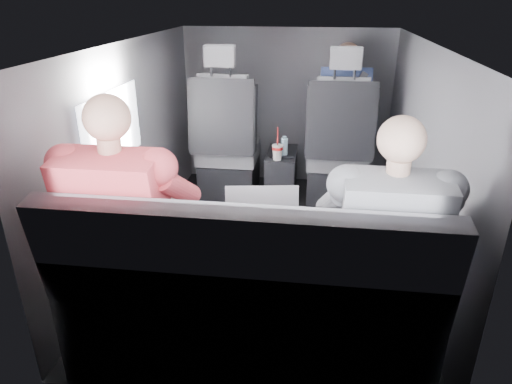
# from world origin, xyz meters

# --- Properties ---
(floor) EXTENTS (2.60, 2.60, 0.00)m
(floor) POSITION_xyz_m (0.00, 0.00, 0.00)
(floor) COLOR black
(floor) RESTS_ON ground
(ceiling) EXTENTS (2.60, 2.60, 0.00)m
(ceiling) POSITION_xyz_m (0.00, 0.00, 1.35)
(ceiling) COLOR #B2B2AD
(ceiling) RESTS_ON panel_back
(panel_left) EXTENTS (0.02, 2.60, 1.35)m
(panel_left) POSITION_xyz_m (-0.90, 0.00, 0.68)
(panel_left) COLOR #56565B
(panel_left) RESTS_ON floor
(panel_right) EXTENTS (0.02, 2.60, 1.35)m
(panel_right) POSITION_xyz_m (0.90, 0.00, 0.68)
(panel_right) COLOR #56565B
(panel_right) RESTS_ON floor
(panel_front) EXTENTS (1.80, 0.02, 1.35)m
(panel_front) POSITION_xyz_m (0.00, 1.30, 0.68)
(panel_front) COLOR #56565B
(panel_front) RESTS_ON floor
(panel_back) EXTENTS (1.80, 0.02, 1.35)m
(panel_back) POSITION_xyz_m (0.00, -1.30, 0.68)
(panel_back) COLOR #56565B
(panel_back) RESTS_ON floor
(side_window) EXTENTS (0.02, 0.75, 0.42)m
(side_window) POSITION_xyz_m (-0.88, -0.30, 0.90)
(side_window) COLOR white
(side_window) RESTS_ON panel_left
(seatbelt) EXTENTS (0.35, 0.11, 0.59)m
(seatbelt) POSITION_xyz_m (0.45, 0.67, 0.80)
(seatbelt) COLOR black
(seatbelt) RESTS_ON front_seat_right
(front_seat_left) EXTENTS (0.52, 0.58, 1.26)m
(front_seat_left) POSITION_xyz_m (-0.45, 0.84, 0.40)
(front_seat_left) COLOR black
(front_seat_left) RESTS_ON floor
(front_seat_right) EXTENTS (0.52, 0.58, 1.26)m
(front_seat_right) POSITION_xyz_m (0.45, 0.84, 0.40)
(front_seat_right) COLOR black
(front_seat_right) RESTS_ON floor
(center_console) EXTENTS (0.24, 0.48, 0.41)m
(center_console) POSITION_xyz_m (0.00, 0.88, 0.20)
(center_console) COLOR black
(center_console) RESTS_ON floor
(rear_bench) EXTENTS (1.60, 0.57, 0.92)m
(rear_bench) POSITION_xyz_m (0.00, -1.06, 0.31)
(rear_bench) COLOR #5E5E63
(rear_bench) RESTS_ON floor
(soda_cup) EXTENTS (0.09, 0.09, 0.26)m
(soda_cup) POSITION_xyz_m (-0.02, 0.70, 0.47)
(soda_cup) COLOR white
(soda_cup) RESTS_ON center_console
(water_bottle) EXTENTS (0.06, 0.06, 0.16)m
(water_bottle) POSITION_xyz_m (0.02, 0.80, 0.47)
(water_bottle) COLOR #A0C0D9
(water_bottle) RESTS_ON center_console
(laptop_white) EXTENTS (0.40, 0.40, 0.27)m
(laptop_white) POSITION_xyz_m (-0.49, -0.80, 0.64)
(laptop_white) COLOR silver
(laptop_white) RESTS_ON passenger_rear_left
(laptop_silver) EXTENTS (0.36, 0.34, 0.24)m
(laptop_silver) POSITION_xyz_m (0.04, -0.76, 0.63)
(laptop_silver) COLOR #BAB9BE
(laptop_silver) RESTS_ON rear_bench
(laptop_black) EXTENTS (0.33, 0.31, 0.23)m
(laptop_black) POSITION_xyz_m (0.53, -0.77, 0.63)
(laptop_black) COLOR black
(laptop_black) RESTS_ON passenger_rear_right
(passenger_rear_left) EXTENTS (0.53, 0.64, 1.26)m
(passenger_rear_left) POSITION_xyz_m (-0.53, -0.97, 0.64)
(passenger_rear_left) COLOR #302F34
(passenger_rear_left) RESTS_ON rear_bench
(passenger_rear_right) EXTENTS (0.50, 0.62, 1.22)m
(passenger_rear_right) POSITION_xyz_m (0.57, -0.97, 0.63)
(passenger_rear_right) COLOR navy
(passenger_rear_right) RESTS_ON rear_bench
(passenger_front_right) EXTENTS (0.40, 0.40, 0.83)m
(passenger_front_right) POSITION_xyz_m (0.49, 1.10, 0.75)
(passenger_front_right) COLOR navy
(passenger_front_right) RESTS_ON front_seat_right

